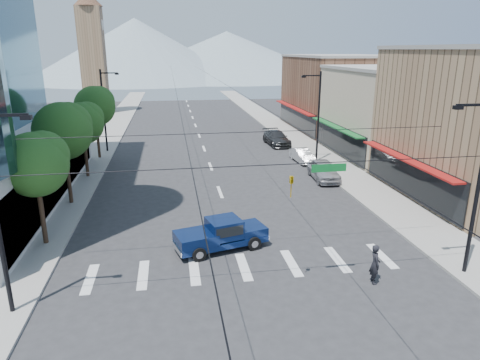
{
  "coord_description": "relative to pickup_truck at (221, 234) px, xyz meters",
  "views": [
    {
      "loc": [
        -3.64,
        -18.43,
        10.98
      ],
      "look_at": [
        0.55,
        7.35,
        3.0
      ],
      "focal_mm": 32.0,
      "sensor_mm": 36.0,
      "label": 1
    }
  ],
  "objects": [
    {
      "name": "lamp_pole_ne",
      "position": [
        11.8,
        18.17,
        4.01
      ],
      "size": [
        2.0,
        0.25,
        9.0
      ],
      "color": "black",
      "rests_on": "ground"
    },
    {
      "name": "tree_far",
      "position": [
        -9.94,
        23.26,
        4.66
      ],
      "size": [
        4.09,
        4.09,
        7.52
      ],
      "color": "black",
      "rests_on": "ground"
    },
    {
      "name": "ground",
      "position": [
        1.13,
        -3.83,
        -0.94
      ],
      "size": [
        160.0,
        160.0,
        0.0
      ],
      "primitive_type": "plane",
      "color": "#28282B",
      "rests_on": "ground"
    },
    {
      "name": "tree_midfar",
      "position": [
        -9.94,
        16.26,
        4.06
      ],
      "size": [
        3.65,
        3.64,
        6.71
      ],
      "color": "black",
      "rests_on": "ground"
    },
    {
      "name": "pedestrian",
      "position": [
        6.97,
        -4.9,
        0.07
      ],
      "size": [
        0.6,
        0.8,
        2.01
      ],
      "primitive_type": "imported",
      "rotation": [
        0.0,
        0.0,
        1.41
      ],
      "color": "black",
      "rests_on": "ground"
    },
    {
      "name": "parked_car_mid",
      "position": [
        10.53,
        18.45,
        -0.26
      ],
      "size": [
        1.76,
        4.2,
        1.35
      ],
      "primitive_type": "imported",
      "rotation": [
        0.0,
        0.0,
        0.08
      ],
      "color": "silver",
      "rests_on": "ground"
    },
    {
      "name": "lamp_pole_nw",
      "position": [
        -9.53,
        26.17,
        4.01
      ],
      "size": [
        2.0,
        0.25,
        9.0
      ],
      "color": "black",
      "rests_on": "ground"
    },
    {
      "name": "sidewalk_right",
      "position": [
        13.13,
        36.17,
        -0.86
      ],
      "size": [
        4.0,
        120.0,
        0.15
      ],
      "primitive_type": "cube",
      "color": "gray",
      "rests_on": "ground"
    },
    {
      "name": "tree_near",
      "position": [
        -9.94,
        2.26,
        4.06
      ],
      "size": [
        3.65,
        3.64,
        6.71
      ],
      "color": "black",
      "rests_on": "ground"
    },
    {
      "name": "parked_car_near",
      "position": [
        10.53,
        12.18,
        -0.08
      ],
      "size": [
        2.31,
        5.13,
        1.71
      ],
      "primitive_type": "imported",
      "rotation": [
        0.0,
        0.0,
        -0.06
      ],
      "color": "#A8A7AC",
      "rests_on": "ground"
    },
    {
      "name": "mountain_right",
      "position": [
        21.13,
        156.17,
        8.06
      ],
      "size": [
        90.0,
        90.0,
        18.0
      ],
      "primitive_type": "cone",
      "color": "gray",
      "rests_on": "ground"
    },
    {
      "name": "parked_car_far",
      "position": [
        9.91,
        26.8,
        -0.11
      ],
      "size": [
        2.65,
        5.81,
        1.65
      ],
      "primitive_type": "imported",
      "rotation": [
        0.0,
        0.0,
        0.06
      ],
      "color": "#2B2B2D",
      "rests_on": "ground"
    },
    {
      "name": "shop_far",
      "position": [
        21.13,
        36.17,
        4.06
      ],
      "size": [
        12.0,
        18.0,
        10.0
      ],
      "primitive_type": "cube",
      "color": "brown",
      "rests_on": "ground"
    },
    {
      "name": "pickup_truck",
      "position": [
        0.0,
        0.0,
        0.0
      ],
      "size": [
        5.59,
        3.17,
        1.8
      ],
      "rotation": [
        0.0,
        0.0,
        0.26
      ],
      "color": "#08173F",
      "rests_on": "ground"
    },
    {
      "name": "tree_midnear",
      "position": [
        -9.94,
        9.26,
        4.66
      ],
      "size": [
        4.09,
        4.09,
        7.52
      ],
      "color": "black",
      "rests_on": "ground"
    },
    {
      "name": "sidewalk_left",
      "position": [
        -10.87,
        36.17,
        -0.86
      ],
      "size": [
        4.0,
        120.0,
        0.15
      ],
      "primitive_type": "cube",
      "color": "gray",
      "rests_on": "ground"
    },
    {
      "name": "shop_mid",
      "position": [
        21.13,
        20.17,
        3.56
      ],
      "size": [
        12.0,
        14.0,
        9.0
      ],
      "primitive_type": "cube",
      "color": "tan",
      "rests_on": "ground"
    },
    {
      "name": "signal_rig",
      "position": [
        1.33,
        -4.83,
        3.71
      ],
      "size": [
        21.8,
        0.2,
        9.0
      ],
      "color": "black",
      "rests_on": "ground"
    },
    {
      "name": "mountain_left",
      "position": [
        -13.87,
        146.17,
        10.06
      ],
      "size": [
        80.0,
        80.0,
        22.0
      ],
      "primitive_type": "cone",
      "color": "gray",
      "rests_on": "ground"
    },
    {
      "name": "clock_tower",
      "position": [
        -15.37,
        58.17,
        9.71
      ],
      "size": [
        4.8,
        4.8,
        20.4
      ],
      "color": "#8C6B4C",
      "rests_on": "ground"
    }
  ]
}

